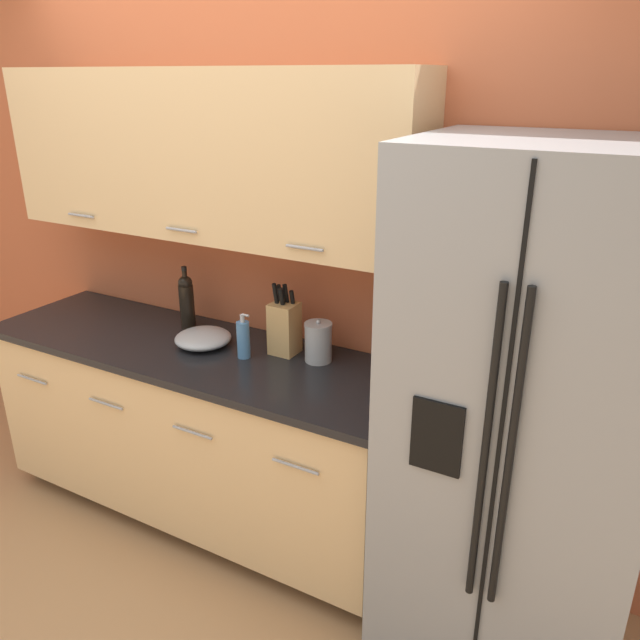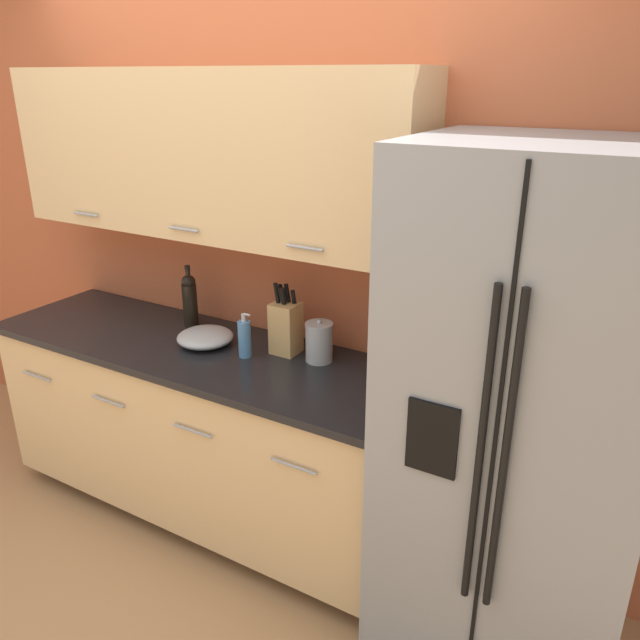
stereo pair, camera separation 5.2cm
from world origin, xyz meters
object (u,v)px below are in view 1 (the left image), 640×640
object	(u,v)px
refrigerator	(522,425)
steel_canister	(318,342)
soap_dispenser	(243,339)
mixing_bowl	(203,338)
wine_bottle	(187,300)
knife_block	(284,327)

from	to	relation	value
refrigerator	steel_canister	xyz separation A→B (m)	(-0.89, 0.18, 0.05)
refrigerator	soap_dispenser	distance (m)	1.20
refrigerator	mixing_bowl	bearing A→B (deg)	177.28
soap_dispenser	wine_bottle	bearing A→B (deg)	160.87
refrigerator	steel_canister	distance (m)	0.91
knife_block	steel_canister	xyz separation A→B (m)	(0.17, -0.00, -0.03)
knife_block	mixing_bowl	xyz separation A→B (m)	(-0.36, -0.11, -0.09)
refrigerator	knife_block	size ratio (longest dim) A/B	5.84
refrigerator	knife_block	bearing A→B (deg)	170.29
steel_canister	refrigerator	bearing A→B (deg)	-11.37
refrigerator	steel_canister	size ratio (longest dim) A/B	9.99
refrigerator	wine_bottle	world-z (taller)	refrigerator
knife_block	wine_bottle	bearing A→B (deg)	177.58
wine_bottle	soap_dispenser	world-z (taller)	wine_bottle
soap_dispenser	knife_block	bearing A→B (deg)	44.46
wine_bottle	soap_dispenser	bearing A→B (deg)	-19.13
refrigerator	soap_dispenser	bearing A→B (deg)	177.38
soap_dispenser	mixing_bowl	world-z (taller)	soap_dispenser
wine_bottle	steel_canister	world-z (taller)	wine_bottle
knife_block	soap_dispenser	size ratio (longest dim) A/B	1.59
wine_bottle	mixing_bowl	size ratio (longest dim) A/B	1.21
wine_bottle	steel_canister	xyz separation A→B (m)	(0.74, -0.03, -0.05)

